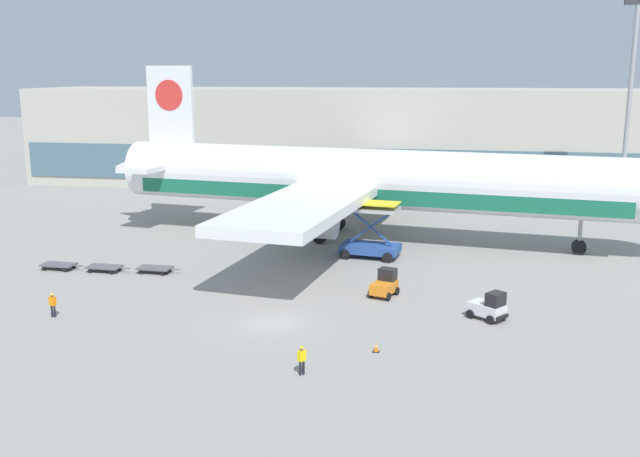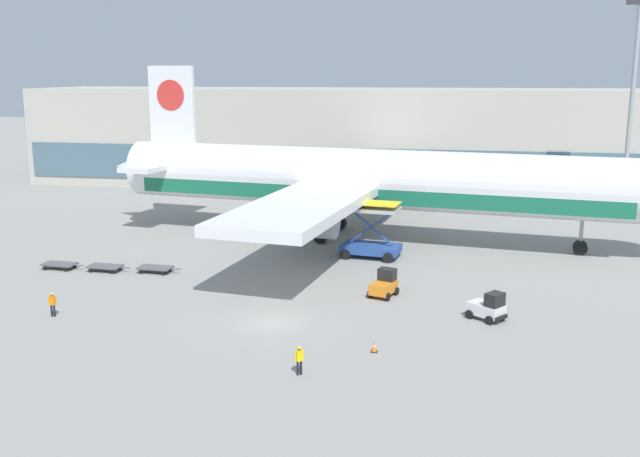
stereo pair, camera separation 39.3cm
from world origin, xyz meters
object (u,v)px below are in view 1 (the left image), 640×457
object	(u,v)px
baggage_tug_foreground	(489,307)
baggage_dolly_lead	(59,265)
airplane_main	(362,181)
baggage_dolly_third	(155,268)
scissor_lift_loader	(370,236)
light_mast	(630,94)
baggage_dolly_second	(105,267)
ground_crew_far	(302,358)
traffic_cone_near	(376,347)
baggage_tug_mid	(385,284)
ground_crew_near	(53,303)

from	to	relation	value
baggage_tug_foreground	baggage_dolly_lead	bearing A→B (deg)	-153.05
airplane_main	baggage_dolly_third	xyz separation A→B (m)	(-15.43, -15.59, -5.45)
scissor_lift_loader	light_mast	bearing A→B (deg)	47.12
baggage_dolly_second	baggage_dolly_third	xyz separation A→B (m)	(4.29, 0.39, 0.00)
ground_crew_far	baggage_tug_foreground	bearing A→B (deg)	6.25
scissor_lift_loader	ground_crew_far	world-z (taller)	scissor_lift_loader
baggage_dolly_third	traffic_cone_near	size ratio (longest dim) A/B	5.74
airplane_main	baggage_dolly_third	size ratio (longest dim) A/B	15.52
scissor_lift_loader	baggage_dolly_lead	bearing A→B (deg)	-153.03
light_mast	ground_crew_far	xyz separation A→B (m)	(-26.75, -47.34, -13.02)
baggage_dolly_third	scissor_lift_loader	bearing A→B (deg)	28.67
baggage_tug_mid	ground_crew_far	world-z (taller)	baggage_tug_mid
scissor_lift_loader	baggage_dolly_lead	size ratio (longest dim) A/B	1.49
ground_crew_near	ground_crew_far	bearing A→B (deg)	-19.98
light_mast	baggage_tug_mid	world-z (taller)	light_mast
baggage_dolly_lead	baggage_dolly_third	world-z (taller)	same
airplane_main	scissor_lift_loader	world-z (taller)	airplane_main
baggage_tug_mid	ground_crew_near	xyz separation A→B (m)	(-21.80, -8.72, 0.13)
baggage_dolly_lead	traffic_cone_near	world-z (taller)	traffic_cone_near
baggage_tug_foreground	baggage_tug_mid	xyz separation A→B (m)	(-7.37, 4.01, 0.00)
baggage_tug_foreground	traffic_cone_near	bearing A→B (deg)	-97.25
baggage_tug_mid	baggage_dolly_lead	size ratio (longest dim) A/B	0.74
light_mast	baggage_dolly_second	distance (m)	57.44
airplane_main	baggage_tug_mid	distance (m)	19.50
scissor_lift_loader	baggage_dolly_second	world-z (taller)	scissor_lift_loader
ground_crew_far	light_mast	bearing A→B (deg)	20.65
airplane_main	baggage_tug_foreground	world-z (taller)	airplane_main
ground_crew_far	baggage_dolly_lead	bearing A→B (deg)	104.68
baggage_dolly_lead	traffic_cone_near	xyz separation A→B (m)	(28.26, -13.45, -0.07)
airplane_main	traffic_cone_near	bearing A→B (deg)	-73.60
baggage_dolly_lead	baggage_dolly_second	xyz separation A→B (m)	(4.15, 0.03, 0.00)
baggage_dolly_third	ground_crew_far	bearing A→B (deg)	-45.50
ground_crew_near	scissor_lift_loader	bearing A→B (deg)	44.50
baggage_dolly_lead	traffic_cone_near	bearing A→B (deg)	-22.97
scissor_lift_loader	baggage_tug_mid	size ratio (longest dim) A/B	2.02
baggage_tug_mid	traffic_cone_near	bearing A→B (deg)	-159.04
baggage_tug_mid	baggage_dolly_third	world-z (taller)	baggage_tug_mid
baggage_tug_mid	baggage_dolly_second	world-z (taller)	baggage_tug_mid
scissor_lift_loader	baggage_tug_mid	world-z (taller)	scissor_lift_loader
baggage_dolly_lead	baggage_dolly_second	size ratio (longest dim) A/B	1.00
baggage_dolly_second	ground_crew_far	size ratio (longest dim) A/B	2.20
baggage_dolly_second	ground_crew_far	distance (m)	26.90
traffic_cone_near	baggage_dolly_lead	bearing A→B (deg)	154.54
scissor_lift_loader	ground_crew_far	xyz separation A→B (m)	(-0.93, -26.29, -0.94)
airplane_main	baggage_dolly_lead	xyz separation A→B (m)	(-23.87, -16.01, -5.45)
baggage_dolly_third	ground_crew_near	bearing A→B (deg)	-99.42
airplane_main	baggage_dolly_lead	distance (m)	29.25
baggage_tug_foreground	baggage_dolly_lead	distance (m)	35.76
baggage_tug_foreground	ground_crew_near	xyz separation A→B (m)	(-29.17, -4.71, 0.13)
baggage_tug_foreground	baggage_dolly_third	size ratio (longest dim) A/B	0.75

